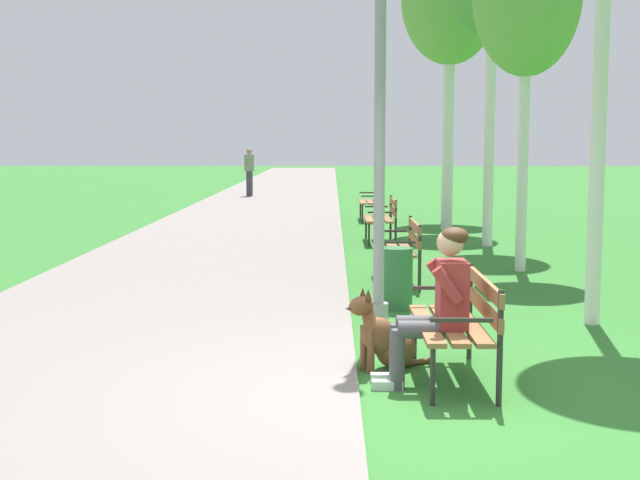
# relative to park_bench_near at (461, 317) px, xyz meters

# --- Properties ---
(ground_plane) EXTENTS (120.00, 120.00, 0.00)m
(ground_plane) POSITION_rel_park_bench_near_xyz_m (-0.46, -0.47, -0.51)
(ground_plane) COLOR #33752D
(paved_path) EXTENTS (4.31, 60.00, 0.04)m
(paved_path) POSITION_rel_park_bench_near_xyz_m (-2.98, 23.53, -0.49)
(paved_path) COLOR gray
(paved_path) RESTS_ON ground
(park_bench_near) EXTENTS (0.55, 1.50, 0.85)m
(park_bench_near) POSITION_rel_park_bench_near_xyz_m (0.00, 0.00, 0.00)
(park_bench_near) COLOR olive
(park_bench_near) RESTS_ON ground
(park_bench_mid) EXTENTS (0.55, 1.50, 0.85)m
(park_bench_mid) POSITION_rel_park_bench_near_xyz_m (-0.10, 4.83, 0.00)
(park_bench_mid) COLOR olive
(park_bench_mid) RESTS_ON ground
(park_bench_far) EXTENTS (0.55, 1.50, 0.85)m
(park_bench_far) POSITION_rel_park_bench_near_xyz_m (-0.06, 9.47, 0.00)
(park_bench_far) COLOR olive
(park_bench_far) RESTS_ON ground
(park_bench_furthest) EXTENTS (0.55, 1.50, 0.85)m
(park_bench_furthest) POSITION_rel_park_bench_near_xyz_m (-0.02, 14.07, 0.00)
(park_bench_furthest) COLOR olive
(park_bench_furthest) RESTS_ON ground
(person_seated_on_near_bench) EXTENTS (0.74, 0.49, 1.25)m
(person_seated_on_near_bench) POSITION_rel_park_bench_near_xyz_m (-0.21, -0.18, 0.17)
(person_seated_on_near_bench) COLOR #4C4C51
(person_seated_on_near_bench) RESTS_ON ground
(dog_brown) EXTENTS (0.76, 0.49, 0.71)m
(dog_brown) POSITION_rel_park_bench_near_xyz_m (-0.58, 0.31, -0.25)
(dog_brown) COLOR brown
(dog_brown) RESTS_ON ground
(lamp_post_near) EXTENTS (0.24, 0.24, 4.66)m
(lamp_post_near) POSITION_rel_park_bench_near_xyz_m (-0.56, 1.74, 1.90)
(lamp_post_near) COLOR gray
(lamp_post_near) RESTS_ON ground
(birch_tree_fifth) EXTENTS (2.05, 2.23, 6.27)m
(birch_tree_fifth) POSITION_rel_park_bench_near_xyz_m (1.44, 11.90, 4.32)
(birch_tree_fifth) COLOR silver
(birch_tree_fifth) RESTS_ON ground
(litter_bin) EXTENTS (0.36, 0.36, 0.70)m
(litter_bin) POSITION_rel_park_bench_near_xyz_m (-0.29, 2.98, -0.16)
(litter_bin) COLOR #2D6638
(litter_bin) RESTS_ON ground
(pedestrian_distant) EXTENTS (0.32, 0.22, 1.65)m
(pedestrian_distant) POSITION_rel_park_bench_near_xyz_m (-3.83, 22.79, 0.33)
(pedestrian_distant) COLOR #383842
(pedestrian_distant) RESTS_ON ground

